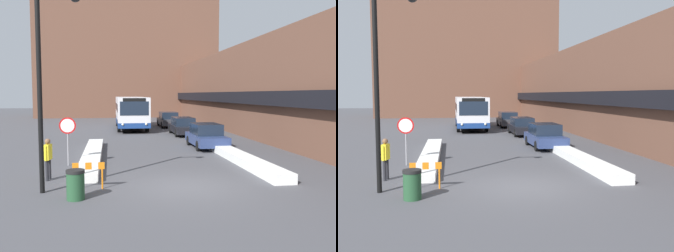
% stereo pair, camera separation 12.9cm
% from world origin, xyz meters
% --- Properties ---
extents(ground_plane, '(160.00, 160.00, 0.00)m').
position_xyz_m(ground_plane, '(0.00, 0.00, 0.00)').
color(ground_plane, '#47474C').
extents(building_row_right, '(5.50, 60.00, 7.28)m').
position_xyz_m(building_row_right, '(9.97, 24.00, 3.63)').
color(building_row_right, brown).
rests_on(building_row_right, ground_plane).
extents(building_backdrop_far, '(26.00, 8.00, 19.23)m').
position_xyz_m(building_backdrop_far, '(0.00, 44.05, 9.62)').
color(building_backdrop_far, brown).
rests_on(building_backdrop_far, ground_plane).
extents(snow_bank_left, '(0.90, 11.15, 0.34)m').
position_xyz_m(snow_bank_left, '(-3.60, 6.61, 0.17)').
color(snow_bank_left, silver).
rests_on(snow_bank_left, ground_plane).
extents(snow_bank_right, '(0.90, 11.99, 0.40)m').
position_xyz_m(snow_bank_right, '(3.60, 5.61, 0.20)').
color(snow_bank_right, silver).
rests_on(snow_bank_right, ground_plane).
extents(city_bus, '(2.73, 10.46, 3.03)m').
position_xyz_m(city_bus, '(-0.68, 23.04, 1.67)').
color(city_bus, silver).
rests_on(city_bus, ground_plane).
extents(parked_car_front, '(1.85, 4.27, 1.49)m').
position_xyz_m(parked_car_front, '(3.20, 9.48, 0.74)').
color(parked_car_front, navy).
rests_on(parked_car_front, ground_plane).
extents(parked_car_middle, '(1.81, 4.73, 1.42)m').
position_xyz_m(parked_car_middle, '(3.20, 16.89, 0.71)').
color(parked_car_middle, black).
rests_on(parked_car_middle, ground_plane).
extents(parked_car_back, '(1.89, 4.59, 1.52)m').
position_xyz_m(parked_car_back, '(3.20, 24.54, 0.76)').
color(parked_car_back, '#38383D').
rests_on(parked_car_back, ground_plane).
extents(stop_sign, '(0.76, 0.08, 2.24)m').
position_xyz_m(stop_sign, '(-4.61, 4.75, 1.63)').
color(stop_sign, gray).
rests_on(stop_sign, ground_plane).
extents(street_lamp, '(1.46, 0.36, 6.77)m').
position_xyz_m(street_lamp, '(-4.68, -0.06, 4.17)').
color(street_lamp, black).
rests_on(street_lamp, ground_plane).
extents(pedestrian, '(0.28, 0.52, 1.61)m').
position_xyz_m(pedestrian, '(-5.05, 1.84, 0.97)').
color(pedestrian, '#232328').
rests_on(pedestrian, ground_plane).
extents(trash_bin, '(0.59, 0.59, 0.95)m').
position_xyz_m(trash_bin, '(-3.77, -1.07, 0.48)').
color(trash_bin, '#234C2D').
rests_on(trash_bin, ground_plane).
extents(construction_barricade, '(1.10, 0.06, 0.94)m').
position_xyz_m(construction_barricade, '(-3.44, 0.18, 0.67)').
color(construction_barricade, orange).
rests_on(construction_barricade, ground_plane).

